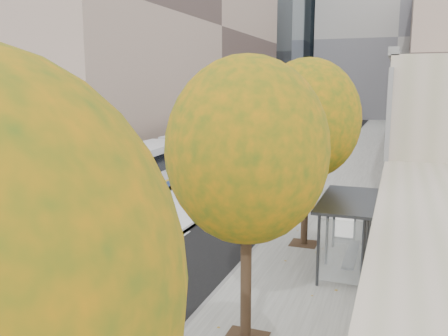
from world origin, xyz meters
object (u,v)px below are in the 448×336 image
at_px(bus_shelter, 353,211).
at_px(bus_far, 180,154).
at_px(distant_car, 286,128).
at_px(cyclist, 151,261).

relative_size(bus_shelter, bus_far, 0.25).
xyz_separation_m(bus_far, distant_car, (0.17, 33.87, -0.95)).
xyz_separation_m(bus_shelter, distant_car, (-13.29, 47.89, -1.54)).
bearing_deg(bus_shelter, distant_car, 105.51).
height_order(bus_shelter, distant_car, bus_shelter).
bearing_deg(bus_shelter, cyclist, -149.80).
bearing_deg(bus_far, cyclist, -70.84).
relative_size(bus_shelter, distant_car, 1.16).
height_order(bus_far, cyclist, bus_far).
xyz_separation_m(bus_shelter, cyclist, (-6.15, -3.58, -1.40)).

